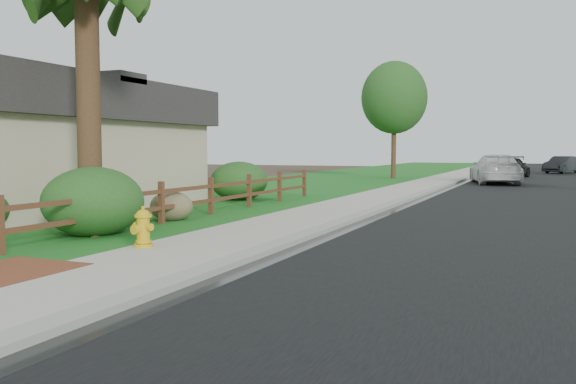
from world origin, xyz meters
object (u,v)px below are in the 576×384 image
at_px(white_suv, 495,169).
at_px(dark_car_mid, 510,167).
at_px(fire_hydrant, 143,228).
at_px(ranch_fence, 188,198).

relative_size(white_suv, dark_car_mid, 1.30).
xyz_separation_m(fire_hydrant, dark_car_mid, (4.62, 33.84, 0.29)).
distance_m(fire_hydrant, dark_car_mid, 34.16).
xyz_separation_m(ranch_fence, dark_car_mid, (6.51, 29.31, 0.12)).
distance_m(ranch_fence, dark_car_mid, 30.03).
xyz_separation_m(fire_hydrant, white_suv, (4.24, 25.80, 0.37)).
bearing_deg(white_suv, ranch_fence, 60.85).
xyz_separation_m(white_suv, dark_car_mid, (0.38, 8.04, -0.08)).
xyz_separation_m(ranch_fence, fire_hydrant, (1.90, -4.53, -0.17)).
height_order(white_suv, dark_car_mid, white_suv).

